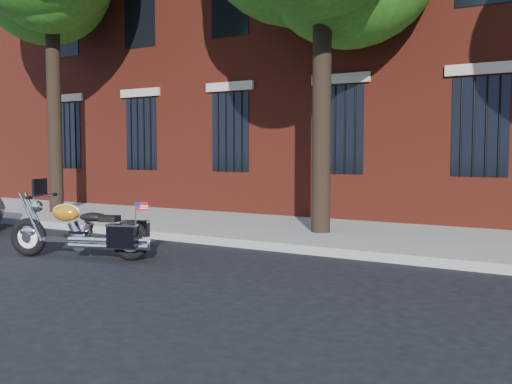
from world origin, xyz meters
The scene contains 5 objects.
ground centered at (0.00, 0.00, 0.00)m, with size 120.00×120.00×0.00m, color black.
curb centered at (0.00, 1.38, 0.07)m, with size 40.00×0.16×0.15m, color gray.
sidewalk centered at (0.00, 3.26, 0.07)m, with size 40.00×3.60×0.15m, color gray.
building centered at (0.00, 10.06, 6.00)m, with size 26.00×10.08×12.00m.
motorcycle centered at (-1.88, -0.83, 0.43)m, with size 2.48×1.20×1.26m.
Camera 1 is at (5.02, -7.13, 1.69)m, focal length 40.00 mm.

